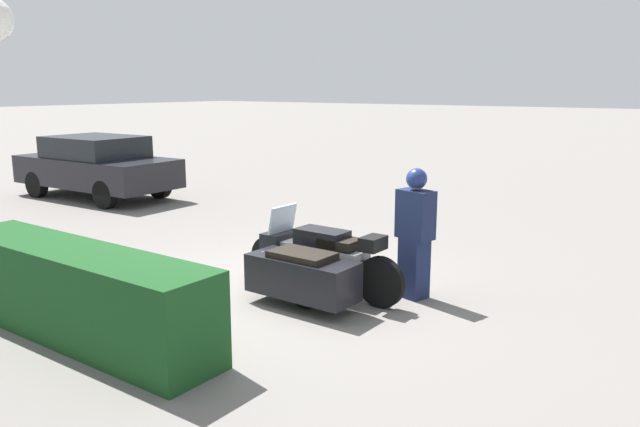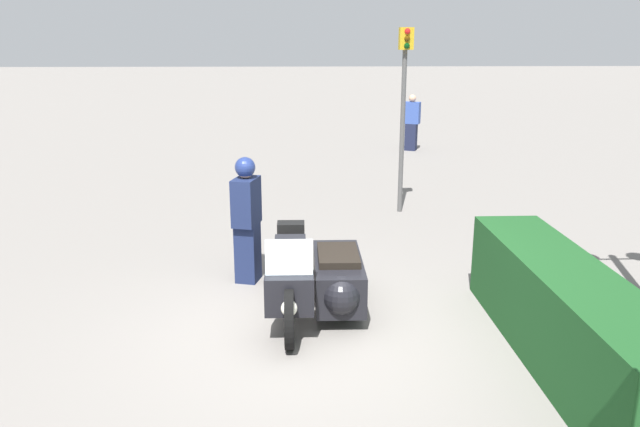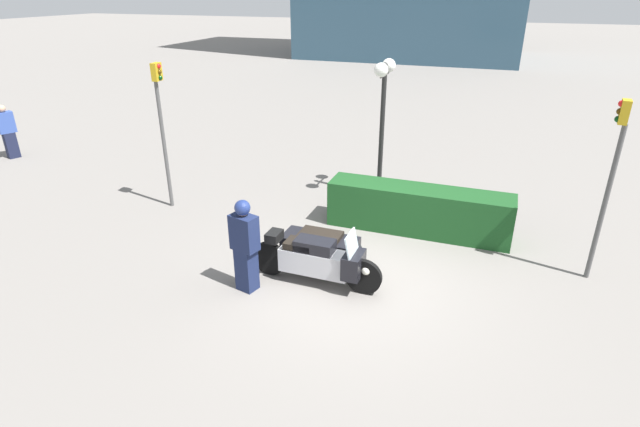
{
  "view_description": "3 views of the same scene",
  "coord_description": "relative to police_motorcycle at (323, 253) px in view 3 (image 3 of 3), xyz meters",
  "views": [
    {
      "loc": [
        -5.41,
        6.39,
        2.83
      ],
      "look_at": [
        -0.95,
        0.22,
        1.26
      ],
      "focal_mm": 35.0,
      "sensor_mm": 36.0,
      "label": 1
    },
    {
      "loc": [
        6.61,
        -0.25,
        3.27
      ],
      "look_at": [
        -0.98,
        0.07,
        1.17
      ],
      "focal_mm": 35.0,
      "sensor_mm": 36.0,
      "label": 2
    },
    {
      "loc": [
        2.25,
        -7.79,
        5.09
      ],
      "look_at": [
        -0.89,
        0.74,
        0.94
      ],
      "focal_mm": 28.0,
      "sensor_mm": 36.0,
      "label": 3
    }
  ],
  "objects": [
    {
      "name": "pedestrian_bystander",
      "position": [
        -11.93,
        3.37,
        0.39
      ],
      "size": [
        0.46,
        0.56,
        1.71
      ],
      "rotation": [
        0.0,
        0.0,
        -0.41
      ],
      "color": "#191E38",
      "rests_on": "ground"
    },
    {
      "name": "police_motorcycle",
      "position": [
        0.0,
        0.0,
        0.0
      ],
      "size": [
        2.55,
        1.18,
        1.17
      ],
      "rotation": [
        0.0,
        0.0,
        -0.01
      ],
      "color": "black",
      "rests_on": "ground"
    },
    {
      "name": "hedge_bush_curbside",
      "position": [
        1.36,
        2.54,
        0.05
      ],
      "size": [
        4.05,
        0.83,
        1.04
      ],
      "primitive_type": "cube",
      "color": "#19471E",
      "rests_on": "ground"
    },
    {
      "name": "ground_plane",
      "position": [
        0.56,
        -0.0,
        -0.47
      ],
      "size": [
        160.0,
        160.0,
        0.0
      ],
      "primitive_type": "plane",
      "color": "slate"
    },
    {
      "name": "traffic_light_far",
      "position": [
        -4.71,
        1.83,
        1.83
      ],
      "size": [
        0.23,
        0.27,
        3.52
      ],
      "rotation": [
        0.0,
        0.0,
        0.07
      ],
      "color": "#4C4C4C",
      "rests_on": "ground"
    },
    {
      "name": "twin_lamp_post",
      "position": [
        0.03,
        4.28,
        2.23
      ],
      "size": [
        0.34,
        1.13,
        3.49
      ],
      "color": "black",
      "rests_on": "ground"
    },
    {
      "name": "traffic_light_near",
      "position": [
        4.75,
        1.68,
        1.76
      ],
      "size": [
        0.23,
        0.27,
        3.39
      ],
      "rotation": [
        0.0,
        0.0,
        3.04
      ],
      "color": "#4C4C4C",
      "rests_on": "ground"
    },
    {
      "name": "officer_rider",
      "position": [
        -1.14,
        -0.92,
        0.46
      ],
      "size": [
        0.54,
        0.4,
        1.77
      ],
      "rotation": [
        0.0,
        0.0,
        1.32
      ],
      "color": "#192347",
      "rests_on": "ground"
    }
  ]
}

